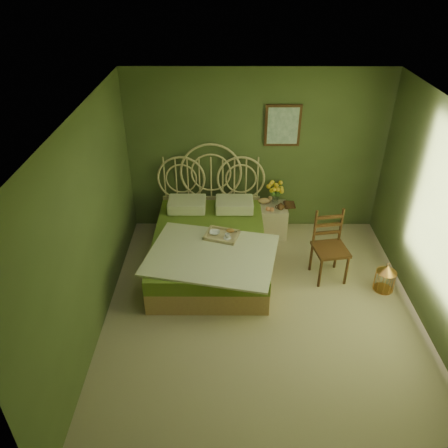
{
  "coord_description": "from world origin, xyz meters",
  "views": [
    {
      "loc": [
        -0.47,
        -4.1,
        3.95
      ],
      "look_at": [
        -0.49,
        1.0,
        0.77
      ],
      "focal_mm": 35.0,
      "sensor_mm": 36.0,
      "label": 1
    }
  ],
  "objects_px": {
    "nightstand": "(272,215)",
    "chair": "(330,241)",
    "birdcage": "(385,278)",
    "bed": "(210,245)"
  },
  "relations": [
    {
      "from": "chair",
      "to": "bed",
      "type": "bearing_deg",
      "value": 162.57
    },
    {
      "from": "nightstand",
      "to": "bed",
      "type": "bearing_deg",
      "value": -139.83
    },
    {
      "from": "birdcage",
      "to": "bed",
      "type": "bearing_deg",
      "value": 166.12
    },
    {
      "from": "nightstand",
      "to": "birdcage",
      "type": "height_order",
      "value": "nightstand"
    },
    {
      "from": "nightstand",
      "to": "chair",
      "type": "xyz_separation_m",
      "value": [
        0.69,
        -1.07,
        0.21
      ]
    },
    {
      "from": "birdcage",
      "to": "nightstand",
      "type": "bearing_deg",
      "value": 134.62
    },
    {
      "from": "bed",
      "to": "nightstand",
      "type": "xyz_separation_m",
      "value": [
        0.99,
        0.84,
        0.02
      ]
    },
    {
      "from": "chair",
      "to": "birdcage",
      "type": "xyz_separation_m",
      "value": [
        0.72,
        -0.36,
        -0.36
      ]
    },
    {
      "from": "bed",
      "to": "nightstand",
      "type": "height_order",
      "value": "bed"
    },
    {
      "from": "nightstand",
      "to": "chair",
      "type": "distance_m",
      "value": 1.29
    }
  ]
}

